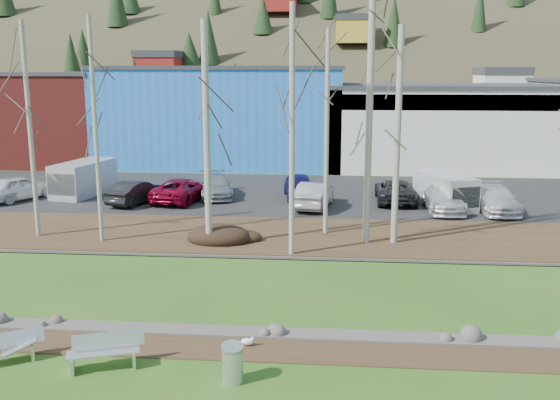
# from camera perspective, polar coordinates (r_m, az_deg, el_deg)

# --- Properties ---
(ground) EXTENTS (200.00, 200.00, 0.00)m
(ground) POSITION_cam_1_polar(r_m,az_deg,el_deg) (17.12, -7.39, -16.16)
(ground) COLOR #265517
(ground) RESTS_ON ground
(dirt_strip) EXTENTS (80.00, 1.80, 0.03)m
(dirt_strip) POSITION_cam_1_polar(r_m,az_deg,el_deg) (18.95, -6.02, -13.18)
(dirt_strip) COLOR #382616
(dirt_strip) RESTS_ON ground
(near_bank_rocks) EXTENTS (80.00, 0.80, 0.50)m
(near_bank_rocks) POSITION_cam_1_polar(r_m,az_deg,el_deg) (19.85, -5.47, -12.01)
(near_bank_rocks) COLOR #47423D
(near_bank_rocks) RESTS_ON ground
(river) EXTENTS (80.00, 8.00, 0.90)m
(river) POSITION_cam_1_polar(r_m,az_deg,el_deg) (23.60, -3.68, -8.02)
(river) COLOR black
(river) RESTS_ON ground
(far_bank_rocks) EXTENTS (80.00, 0.80, 0.46)m
(far_bank_rocks) POSITION_cam_1_polar(r_m,az_deg,el_deg) (27.46, -2.41, -5.13)
(far_bank_rocks) COLOR #47423D
(far_bank_rocks) RESTS_ON ground
(far_bank) EXTENTS (80.00, 7.00, 0.15)m
(far_bank) POSITION_cam_1_polar(r_m,az_deg,el_deg) (30.49, -1.65, -3.24)
(far_bank) COLOR #382616
(far_bank) RESTS_ON ground
(parking_lot) EXTENTS (80.00, 14.00, 0.14)m
(parking_lot) POSITION_cam_1_polar(r_m,az_deg,el_deg) (40.67, 0.03, 0.59)
(parking_lot) COLOR black
(parking_lot) RESTS_ON ground
(building_brick) EXTENTS (16.32, 12.24, 7.80)m
(building_brick) POSITION_cam_1_polar(r_m,az_deg,el_deg) (60.46, -22.22, 7.08)
(building_brick) COLOR maroon
(building_brick) RESTS_ON ground
(building_blue) EXTENTS (20.40, 12.24, 8.30)m
(building_blue) POSITION_cam_1_polar(r_m,az_deg,el_deg) (54.69, -5.03, 7.76)
(building_blue) COLOR blue
(building_blue) RESTS_ON ground
(building_white) EXTENTS (18.36, 12.24, 6.80)m
(building_white) POSITION_cam_1_polar(r_m,az_deg,el_deg) (54.61, 14.06, 6.66)
(building_white) COLOR silver
(building_white) RESTS_ON ground
(hillside) EXTENTS (160.00, 72.00, 35.00)m
(hillside) POSITION_cam_1_polar(r_m,az_deg,el_deg) (99.26, 3.07, 17.31)
(hillside) COLOR #383220
(hillside) RESTS_ON ground
(bench_intact) EXTENTS (2.01, 1.15, 0.96)m
(bench_intact) POSITION_cam_1_polar(r_m,az_deg,el_deg) (18.12, -15.72, -13.17)
(bench_intact) COLOR silver
(bench_intact) RESTS_ON ground
(bench_damaged) EXTENTS (1.92, 1.50, 0.84)m
(bench_damaged) POSITION_cam_1_polar(r_m,az_deg,el_deg) (19.36, -23.99, -12.30)
(bench_damaged) COLOR silver
(bench_damaged) RESTS_ON ground
(litter_bin) EXTENTS (0.72, 0.72, 0.96)m
(litter_bin) POSITION_cam_1_polar(r_m,az_deg,el_deg) (16.81, -4.37, -14.80)
(litter_bin) COLOR silver
(litter_bin) RESTS_ON ground
(seagull) EXTENTS (0.44, 0.21, 0.32)m
(seagull) POSITION_cam_1_polar(r_m,az_deg,el_deg) (18.81, -2.98, -12.78)
(seagull) COLOR gold
(seagull) RESTS_ON ground
(dirt_mound) EXTENTS (2.99, 2.11, 0.59)m
(dirt_mound) POSITION_cam_1_polar(r_m,az_deg,el_deg) (29.24, -5.61, -3.21)
(dirt_mound) COLOR black
(dirt_mound) RESTS_ON far_bank
(birch_0) EXTENTS (0.22, 0.22, 10.08)m
(birch_0) POSITION_cam_1_polar(r_m,az_deg,el_deg) (31.53, -21.87, 5.87)
(birch_0) COLOR #B3B1A3
(birch_0) RESTS_ON far_bank
(birch_1) EXTENTS (0.20, 0.20, 10.22)m
(birch_1) POSITION_cam_1_polar(r_m,az_deg,el_deg) (29.59, -16.51, 6.03)
(birch_1) COLOR #B3B1A3
(birch_1) RESTS_ON far_bank
(birch_2) EXTENTS (0.30, 0.30, 9.97)m
(birch_2) POSITION_cam_1_polar(r_m,az_deg,el_deg) (27.78, -6.72, 5.83)
(birch_2) COLOR #B3B1A3
(birch_2) RESTS_ON far_bank
(birch_3) EXTENTS (0.22, 0.22, 9.74)m
(birch_3) POSITION_cam_1_polar(r_m,az_deg,el_deg) (29.90, 4.30, 6.08)
(birch_3) COLOR #B3B1A3
(birch_3) RESTS_ON far_bank
(birch_4) EXTENTS (0.23, 0.23, 10.53)m
(birch_4) POSITION_cam_1_polar(r_m,az_deg,el_deg) (26.23, 1.10, 6.17)
(birch_4) COLOR #B3B1A3
(birch_4) RESTS_ON far_bank
(birch_5) EXTENTS (0.31, 0.31, 11.43)m
(birch_5) POSITION_cam_1_polar(r_m,az_deg,el_deg) (28.30, 8.16, 7.38)
(birch_5) COLOR #B3B1A3
(birch_5) RESTS_ON far_bank
(birch_6) EXTENTS (0.29, 0.29, 9.77)m
(birch_6) POSITION_cam_1_polar(r_m,az_deg,el_deg) (28.58, 10.69, 5.67)
(birch_6) COLOR #B3B1A3
(birch_6) RESTS_ON far_bank
(car_0) EXTENTS (3.62, 4.85, 1.54)m
(car_0) POSITION_cam_1_polar(r_m,az_deg,el_deg) (41.48, -22.83, 1.05)
(car_0) COLOR silver
(car_0) RESTS_ON parking_lot
(car_1) EXTENTS (2.71, 4.50, 1.40)m
(car_1) POSITION_cam_1_polar(r_m,az_deg,el_deg) (38.24, -13.02, 0.73)
(car_1) COLOR black
(car_1) RESTS_ON parking_lot
(car_2) EXTENTS (3.29, 5.46, 1.42)m
(car_2) POSITION_cam_1_polar(r_m,az_deg,el_deg) (38.40, -8.93, 0.95)
(car_2) COLOR maroon
(car_2) RESTS_ON parking_lot
(car_3) EXTENTS (3.09, 5.09, 1.38)m
(car_3) POSITION_cam_1_polar(r_m,az_deg,el_deg) (39.40, -5.95, 1.28)
(car_3) COLOR gray
(car_3) RESTS_ON parking_lot
(car_4) EXTENTS (2.38, 4.56, 1.48)m
(car_4) POSITION_cam_1_polar(r_m,az_deg,el_deg) (38.88, 1.78, 1.27)
(car_4) COLOR #1B1355
(car_4) RESTS_ON parking_lot
(car_5) EXTENTS (2.35, 4.80, 1.51)m
(car_5) POSITION_cam_1_polar(r_m,az_deg,el_deg) (36.18, 3.19, 0.49)
(car_5) COLOR #B5B4B7
(car_5) RESTS_ON parking_lot
(car_6) EXTENTS (2.38, 5.02, 1.39)m
(car_6) POSITION_cam_1_polar(r_m,az_deg,el_deg) (38.32, 10.51, 0.85)
(car_6) COLOR #262628
(car_6) RESTS_ON parking_lot
(car_7) EXTENTS (2.06, 4.95, 1.43)m
(car_7) POSITION_cam_1_polar(r_m,az_deg,el_deg) (36.55, 14.68, 0.16)
(car_7) COLOR silver
(car_7) RESTS_ON parking_lot
(car_8) EXTENTS (2.06, 4.95, 1.43)m
(car_8) POSITION_cam_1_polar(r_m,az_deg,el_deg) (37.16, 19.10, 0.08)
(car_8) COLOR silver
(car_8) RESTS_ON parking_lot
(van_white) EXTENTS (3.31, 4.75, 1.92)m
(van_white) POSITION_cam_1_polar(r_m,az_deg,el_deg) (37.37, 14.99, 0.78)
(van_white) COLOR silver
(van_white) RESTS_ON parking_lot
(van_grey) EXTENTS (2.89, 5.14, 2.12)m
(van_grey) POSITION_cam_1_polar(r_m,az_deg,el_deg) (41.60, -17.67, 1.86)
(van_grey) COLOR #BABDBF
(van_grey) RESTS_ON parking_lot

